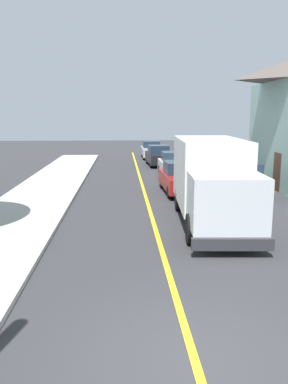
# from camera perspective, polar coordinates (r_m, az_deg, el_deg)

# --- Properties ---
(ground_plane) EXTENTS (120.00, 120.00, 0.00)m
(ground_plane) POSITION_cam_1_polar(r_m,az_deg,el_deg) (7.26, 7.44, -23.25)
(ground_plane) COLOR #303033
(centre_line_yellow) EXTENTS (0.16, 56.00, 0.01)m
(centre_line_yellow) POSITION_cam_1_polar(r_m,az_deg,el_deg) (16.44, 1.03, -3.27)
(centre_line_yellow) COLOR gold
(centre_line_yellow) RESTS_ON ground
(box_truck) EXTENTS (2.81, 7.31, 3.20)m
(box_truck) POSITION_cam_1_polar(r_m,az_deg,el_deg) (15.05, 9.86, 2.07)
(box_truck) COLOR silver
(box_truck) RESTS_ON ground
(parked_car_near) EXTENTS (1.94, 4.46, 1.67)m
(parked_car_near) POSITION_cam_1_polar(r_m,az_deg,el_deg) (20.98, 5.32, 2.03)
(parked_car_near) COLOR maroon
(parked_car_near) RESTS_ON ground
(parked_car_mid) EXTENTS (1.86, 4.43, 1.67)m
(parked_car_mid) POSITION_cam_1_polar(r_m,az_deg,el_deg) (26.64, 4.43, 3.98)
(parked_car_mid) COLOR silver
(parked_car_mid) RESTS_ON ground
(parked_car_far) EXTENTS (2.00, 4.48, 1.67)m
(parked_car_far) POSITION_cam_1_polar(r_m,az_deg,el_deg) (32.50, 2.15, 5.29)
(parked_car_far) COLOR black
(parked_car_far) RESTS_ON ground
(parked_car_furthest) EXTENTS (1.82, 4.41, 1.67)m
(parked_car_furthest) POSITION_cam_1_polar(r_m,az_deg,el_deg) (38.10, 1.07, 6.15)
(parked_car_furthest) COLOR #B7B7BC
(parked_car_furthest) RESTS_ON ground
(parked_van_across) EXTENTS (1.97, 4.47, 1.67)m
(parked_van_across) POSITION_cam_1_polar(r_m,az_deg,el_deg) (21.33, 14.24, 1.88)
(parked_van_across) COLOR #B7B7BC
(parked_van_across) RESTS_ON ground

